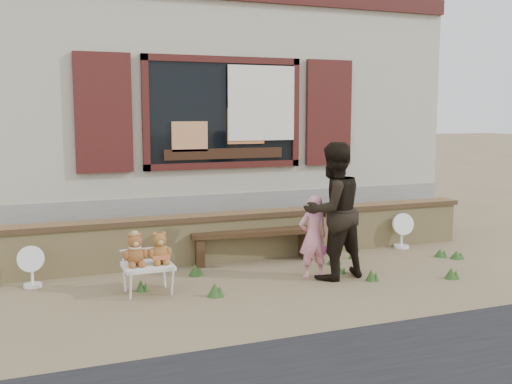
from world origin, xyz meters
name	(u,v)px	position (x,y,z in m)	size (l,w,h in m)	color
ground	(273,276)	(0.00, 0.00, 0.00)	(80.00, 80.00, 0.00)	brown
shopfront	(183,115)	(0.00, 4.49, 2.00)	(8.04, 5.13, 4.00)	#A29B83
brick_wall	(246,235)	(0.00, 1.00, 0.34)	(7.10, 0.36, 0.67)	tan
bench	(253,238)	(0.03, 0.78, 0.33)	(1.78, 0.54, 0.45)	#312011
folding_chair	(148,267)	(-1.62, -0.15, 0.31)	(0.55, 0.49, 0.34)	silver
teddy_bear_left	(135,249)	(-1.76, -0.15, 0.53)	(0.28, 0.24, 0.39)	brown
teddy_bear_right	(160,247)	(-1.48, -0.15, 0.53)	(0.28, 0.24, 0.38)	brown
child	(313,237)	(0.43, -0.26, 0.52)	(0.38, 0.25, 1.05)	pink
adult	(333,211)	(0.65, -0.35, 0.85)	(0.83, 0.64, 1.70)	black
fan_left	(32,266)	(-2.86, 0.59, 0.25)	(0.33, 0.21, 0.50)	white
fan_right	(402,230)	(2.45, 0.74, 0.27)	(0.35, 0.23, 0.54)	white
grass_tufts	(334,268)	(0.78, -0.16, 0.07)	(4.61, 1.49, 0.16)	#2B4D1F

